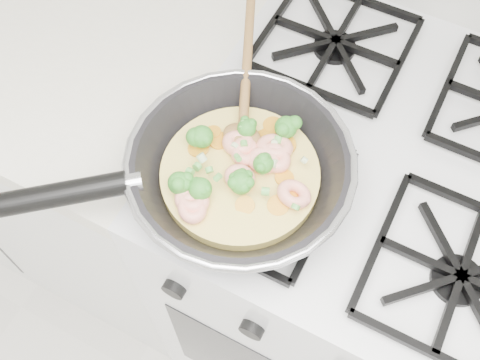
% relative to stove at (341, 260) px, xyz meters
% --- Properties ---
extents(stove, '(0.60, 0.60, 0.92)m').
position_rel_stove_xyz_m(stove, '(0.00, 0.00, 0.00)').
color(stove, white).
rests_on(stove, ground).
extents(counter_left, '(1.00, 0.60, 0.90)m').
position_rel_stove_xyz_m(counter_left, '(-0.80, 0.00, -0.01)').
color(counter_left, white).
rests_on(counter_left, ground).
extents(skillet, '(0.42, 0.54, 0.10)m').
position_rel_stove_xyz_m(skillet, '(-0.17, -0.16, 0.50)').
color(skillet, black).
rests_on(skillet, stove).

